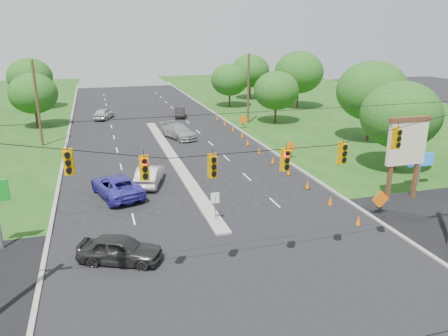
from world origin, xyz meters
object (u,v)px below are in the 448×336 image
object	(u,v)px
pylon_sign	(408,146)
black_sedan	(120,249)
blue_pickup	(117,186)
white_sedan	(149,175)

from	to	relation	value
pylon_sign	black_sedan	bearing A→B (deg)	-170.03
pylon_sign	blue_pickup	size ratio (longest dim) A/B	1.07
blue_pickup	black_sedan	bearing A→B (deg)	71.88
black_sedan	blue_pickup	bearing A→B (deg)	21.29
black_sedan	blue_pickup	xyz separation A→B (m)	(0.42, 10.05, 0.04)
white_sedan	blue_pickup	world-z (taller)	blue_pickup
pylon_sign	black_sedan	xyz separation A→B (m)	(-20.48, -3.60, -3.24)
black_sedan	blue_pickup	distance (m)	10.06
pylon_sign	black_sedan	size ratio (longest dim) A/B	1.37
pylon_sign	blue_pickup	distance (m)	21.32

